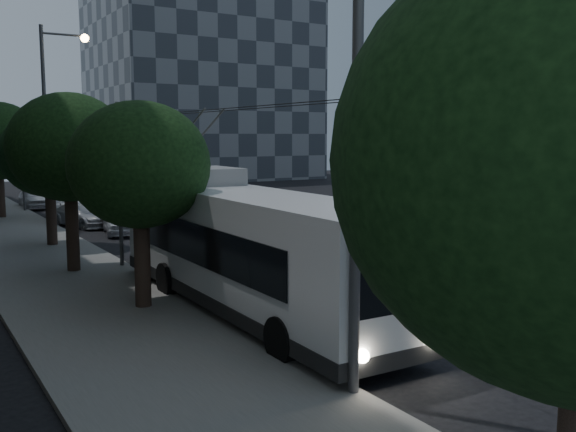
% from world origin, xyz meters
% --- Properties ---
extents(ground, '(120.00, 120.00, 0.00)m').
position_xyz_m(ground, '(0.00, 0.00, 0.00)').
color(ground, black).
rests_on(ground, ground).
extents(sidewalk, '(5.00, 90.00, 0.15)m').
position_xyz_m(sidewalk, '(-7.50, 20.00, 0.07)').
color(sidewalk, gray).
rests_on(sidewalk, ground).
extents(tram_rails, '(4.52, 90.00, 0.02)m').
position_xyz_m(tram_rails, '(2.50, 20.00, 0.01)').
color(tram_rails, gray).
rests_on(tram_rails, ground).
extents(overhead_wires, '(2.23, 90.00, 6.00)m').
position_xyz_m(overhead_wires, '(-4.97, 20.00, 3.47)').
color(overhead_wires, black).
rests_on(overhead_wires, ground).
extents(building_distant_right, '(22.00, 18.00, 24.00)m').
position_xyz_m(building_distant_right, '(18.00, 55.00, 12.00)').
color(building_distant_right, '#333A42').
rests_on(building_distant_right, ground).
extents(trolleybus, '(2.85, 12.90, 5.63)m').
position_xyz_m(trolleybus, '(-4.10, 2.80, 1.77)').
color(trolleybus, silver).
rests_on(trolleybus, ground).
extents(pickup_silver, '(3.37, 6.63, 1.79)m').
position_xyz_m(pickup_silver, '(-2.83, 8.00, 0.90)').
color(pickup_silver, gray).
rests_on(pickup_silver, ground).
extents(car_white_a, '(2.27, 4.05, 1.30)m').
position_xyz_m(car_white_a, '(-2.79, 18.33, 0.65)').
color(car_white_a, white).
rests_on(car_white_a, ground).
extents(car_white_b, '(2.87, 4.59, 1.24)m').
position_xyz_m(car_white_b, '(-3.75, 21.82, 0.62)').
color(car_white_b, '#B2B2B6').
rests_on(car_white_b, ground).
extents(car_white_c, '(2.70, 4.98, 1.56)m').
position_xyz_m(car_white_c, '(-3.67, 25.32, 0.78)').
color(car_white_c, white).
rests_on(car_white_c, ground).
extents(car_white_d, '(1.71, 4.13, 1.40)m').
position_xyz_m(car_white_d, '(-4.30, 32.21, 0.70)').
color(car_white_d, silver).
rests_on(car_white_d, ground).
extents(tree_1, '(3.82, 3.82, 5.77)m').
position_xyz_m(tree_1, '(-6.50, 4.18, 4.02)').
color(tree_1, black).
rests_on(tree_1, ground).
extents(tree_2, '(4.14, 4.14, 6.29)m').
position_xyz_m(tree_2, '(-7.00, 10.03, 4.40)').
color(tree_2, black).
rests_on(tree_2, ground).
extents(tree_3, '(4.06, 4.06, 5.87)m').
position_xyz_m(tree_3, '(-6.50, 16.00, 4.02)').
color(tree_3, black).
rests_on(tree_3, ground).
extents(streetlamp_near, '(2.38, 0.44, 9.80)m').
position_xyz_m(streetlamp_near, '(-4.79, -3.63, 5.91)').
color(streetlamp_near, '#515153').
rests_on(streetlamp_near, ground).
extents(streetlamp_far, '(2.52, 0.44, 10.50)m').
position_xyz_m(streetlamp_far, '(-4.78, 22.98, 6.29)').
color(streetlamp_far, '#515153').
rests_on(streetlamp_far, ground).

